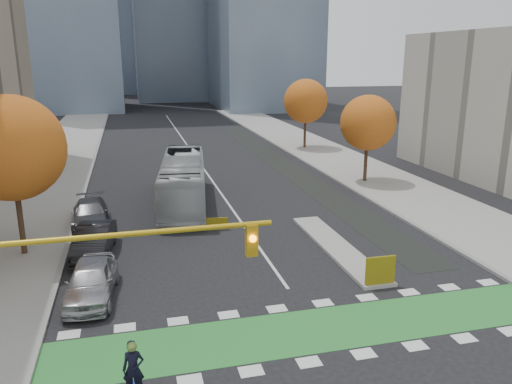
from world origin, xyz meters
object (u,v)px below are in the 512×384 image
hazard_board (380,270)px  tree_west (11,148)px  tree_east_far (306,101)px  parked_car_a (91,281)px  bus (183,180)px  parked_car_c (90,214)px  parked_car_b (94,240)px  traffic_signal_west (81,274)px  tree_east_near (368,123)px

hazard_board → tree_west: 18.44m
tree_east_far → parked_car_a: bearing=-123.2°
bus → parked_car_c: (-6.00, -3.15, -0.96)m
hazard_board → parked_car_b: (-12.49, 7.03, -0.01)m
tree_east_far → parked_car_b: tree_east_far is taller
bus → parked_car_b: size_ratio=2.54×
bus → parked_car_a: 14.21m
tree_west → parked_car_b: (3.51, -0.77, -4.83)m
hazard_board → traffic_signal_west: bearing=-158.5°
tree_west → parked_car_a: (3.67, -5.77, -4.81)m
tree_east_near → parked_car_b: size_ratio=1.48×
tree_east_near → traffic_signal_west: (-19.93, -22.51, -0.83)m
parked_car_b → tree_west: bearing=174.3°
bus → parked_car_a: (-5.33, -13.15, -0.89)m
tree_east_far → parked_car_c: (-21.50, -21.77, -4.50)m
tree_east_near → traffic_signal_west: tree_east_near is taller
hazard_board → parked_car_a: size_ratio=0.30×
hazard_board → traffic_signal_west: 13.23m
hazard_board → parked_car_a: parked_car_a is taller
bus → tree_east_far: bearing=57.9°
parked_car_b → parked_car_c: parked_car_b is taller
hazard_board → parked_car_c: parked_car_c is taller
tree_east_near → parked_car_b: 23.50m
traffic_signal_west → parked_car_c: traffic_signal_west is taller
traffic_signal_west → parked_car_c: (-1.07, 16.74, -3.30)m
tree_east_near → bus: size_ratio=0.58×
tree_west → bus: 12.28m
tree_west → tree_east_near: size_ratio=1.16×
parked_car_b → tree_east_near: bearing=34.4°
tree_east_far → parked_car_b: (-20.99, -26.77, -4.45)m
tree_west → tree_east_near: bearing=22.6°
traffic_signal_west → hazard_board: bearing=21.5°
parked_car_c → parked_car_b: bearing=-86.5°
tree_west → parked_car_b: 6.02m
tree_west → traffic_signal_west: 13.25m
tree_west → parked_car_c: bearing=54.6°
hazard_board → tree_west: (-16.00, 7.80, 4.82)m
traffic_signal_west → parked_car_a: size_ratio=1.80×
tree_west → parked_car_c: (3.00, 4.23, -4.88)m
hazard_board → parked_car_b: parked_car_b is taller
tree_east_far → parked_car_a: tree_east_far is taller
tree_east_near → bus: 15.55m
tree_east_near → parked_car_c: bearing=-164.6°
tree_west → parked_car_a: 8.36m
tree_east_far → traffic_signal_west: (-20.43, -38.51, -1.21)m
parked_car_c → hazard_board: bearing=-45.1°
hazard_board → traffic_signal_west: size_ratio=0.16×
tree_west → tree_east_near: 26.01m
parked_car_a → traffic_signal_west: bearing=-81.7°
parked_car_a → parked_car_c: bearing=98.8°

